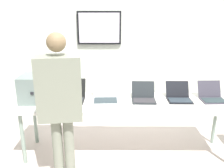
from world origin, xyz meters
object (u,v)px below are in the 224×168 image
Objects in this scene: laptop_station_1 at (105,95)px; person at (60,99)px; laptop_station_4 at (212,96)px; laptop_station_3 at (179,96)px; equipment_box at (37,88)px; workbench at (126,105)px; laptop_station_2 at (144,96)px; laptop_station_0 at (70,96)px.

laptop_station_1 is 0.84m from person.
laptop_station_4 is 0.20× the size of person.
laptop_station_1 reaches higher than laptop_station_3.
person is at bearing -122.55° from laptop_station_1.
equipment_box is at bearing -178.46° from laptop_station_3.
workbench is 1.00m from person.
workbench is 7.81× the size of laptop_station_1.
laptop_station_1 is at bearing 2.75° from equipment_box.
laptop_station_2 is (0.23, 0.06, 0.10)m from workbench.
workbench is 1.14m from laptop_station_4.
laptop_station_0 is at bearing 174.85° from workbench.
laptop_station_4 is at bearing 3.84° from workbench.
laptop_station_4 reaches higher than laptop_station_3.
laptop_station_4 is (1.40, 0.01, -0.01)m from laptop_station_1.
workbench is at bearing 41.28° from person.
workbench is 0.71m from laptop_station_3.
laptop_station_0 is 0.72m from person.
laptop_station_4 is at bearing 0.44° from laptop_station_3.
laptop_station_2 is 1.18m from person.
laptop_station_1 reaches higher than laptop_station_0.
equipment_box is 1.10× the size of laptop_station_1.
equipment_box is 0.23× the size of person.
workbench is at bearing -1.14° from equipment_box.
laptop_station_3 is 0.98× the size of laptop_station_4.
person is at bearing -153.69° from laptop_station_3.
equipment_box is at bearing 178.86° from workbench.
person is at bearing -87.81° from laptop_station_0.
equipment_box is at bearing -178.67° from laptop_station_4.
laptop_station_2 is 0.19× the size of person.
laptop_station_3 is (0.97, 0.01, -0.01)m from laptop_station_1.
workbench is at bearing -5.15° from laptop_station_0.
laptop_station_0 is 1.16× the size of laptop_station_3.
workbench is 1.65× the size of person.
laptop_station_2 is at bearing -178.98° from laptop_station_4.
laptop_station_0 is (-0.73, 0.07, 0.11)m from workbench.
laptop_station_0 is 1.16× the size of laptop_station_2.
laptop_station_1 is 0.21× the size of person.
laptop_station_0 reaches higher than laptop_station_4.
laptop_station_4 is (2.28, 0.05, -0.12)m from equipment_box.
person reaches higher than laptop_station_4.
laptop_station_4 is at bearing 1.33° from equipment_box.
laptop_station_4 is at bearing 0.30° from laptop_station_0.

